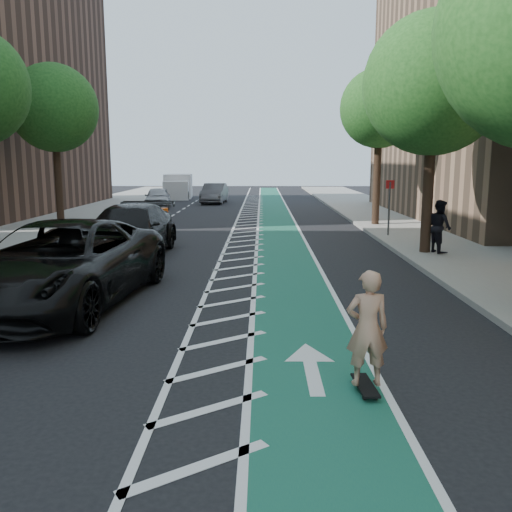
{
  "coord_description": "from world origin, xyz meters",
  "views": [
    {
      "loc": [
        2.2,
        -10.99,
        3.3
      ],
      "look_at": [
        2.07,
        1.45,
        1.1
      ],
      "focal_mm": 38.0,
      "sensor_mm": 36.0,
      "label": 1
    }
  ],
  "objects_px": {
    "suv_near": "(61,264)",
    "barrel_a": "(144,239)",
    "skateboarder": "(367,328)",
    "suv_far": "(129,231)"
  },
  "relations": [
    {
      "from": "suv_near",
      "to": "barrel_a",
      "type": "distance_m",
      "value": 7.93
    },
    {
      "from": "suv_near",
      "to": "barrel_a",
      "type": "relative_size",
      "value": 8.43
    },
    {
      "from": "suv_near",
      "to": "suv_far",
      "type": "bearing_deg",
      "value": 96.19
    },
    {
      "from": "suv_far",
      "to": "skateboarder",
      "type": "bearing_deg",
      "value": -59.17
    },
    {
      "from": "suv_far",
      "to": "suv_near",
      "type": "bearing_deg",
      "value": -87.97
    },
    {
      "from": "skateboarder",
      "to": "suv_far",
      "type": "distance_m",
      "value": 12.66
    },
    {
      "from": "skateboarder",
      "to": "barrel_a",
      "type": "bearing_deg",
      "value": -68.5
    },
    {
      "from": "suv_near",
      "to": "barrel_a",
      "type": "bearing_deg",
      "value": 94.74
    },
    {
      "from": "skateboarder",
      "to": "suv_near",
      "type": "bearing_deg",
      "value": -41.18
    },
    {
      "from": "skateboarder",
      "to": "barrel_a",
      "type": "distance_m",
      "value": 13.92
    }
  ]
}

